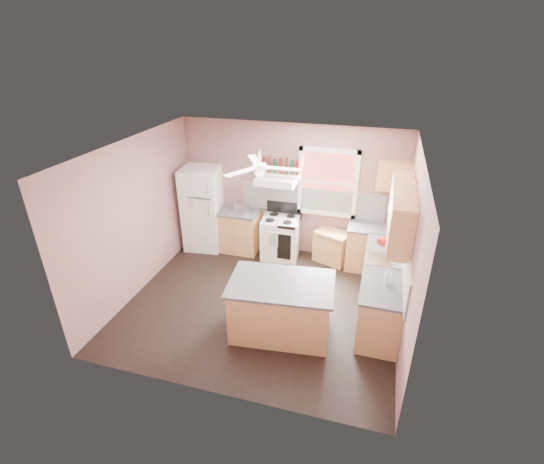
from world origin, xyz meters
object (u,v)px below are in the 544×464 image
(stove, at_px, (280,238))
(island, at_px, (281,308))
(toaster, at_px, (242,208))
(refrigerator, at_px, (203,209))
(cart, at_px, (332,247))

(stove, height_order, island, same)
(toaster, relative_size, island, 0.19)
(refrigerator, xyz_separation_m, stove, (1.69, 0.02, -0.46))
(toaster, distance_m, stove, 1.00)
(toaster, relative_size, cart, 0.43)
(toaster, bearing_deg, refrigerator, -162.82)
(cart, height_order, island, island)
(stove, relative_size, cart, 1.31)
(cart, bearing_deg, stove, -153.86)
(island, bearing_deg, cart, 73.18)
(refrigerator, relative_size, toaster, 6.33)
(toaster, xyz_separation_m, cart, (1.88, 0.07, -0.66))
(toaster, xyz_separation_m, island, (1.44, -2.27, -0.56))
(refrigerator, xyz_separation_m, island, (2.30, -2.23, -0.46))
(refrigerator, distance_m, toaster, 0.87)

